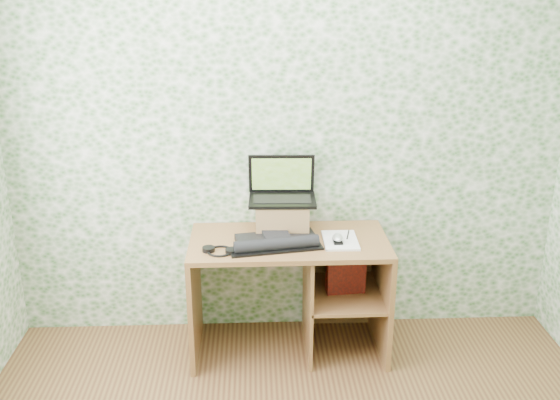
{
  "coord_description": "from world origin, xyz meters",
  "views": [
    {
      "loc": [
        -0.21,
        -2.01,
        2.25
      ],
      "look_at": [
        -0.06,
        1.39,
        1.02
      ],
      "focal_mm": 40.0,
      "sensor_mm": 36.0,
      "label": 1
    }
  ],
  "objects_px": {
    "desk": "(301,277)",
    "keyboard": "(276,241)",
    "riser": "(282,216)",
    "laptop": "(282,190)",
    "notepad": "(340,240)"
  },
  "relations": [
    {
      "from": "notepad",
      "to": "keyboard",
      "type": "bearing_deg",
      "value": -173.02
    },
    {
      "from": "desk",
      "to": "keyboard",
      "type": "relative_size",
      "value": 2.18
    },
    {
      "from": "riser",
      "to": "keyboard",
      "type": "xyz_separation_m",
      "value": [
        -0.05,
        -0.22,
        -0.07
      ]
    },
    {
      "from": "riser",
      "to": "keyboard",
      "type": "bearing_deg",
      "value": -101.58
    },
    {
      "from": "desk",
      "to": "notepad",
      "type": "relative_size",
      "value": 4.16
    },
    {
      "from": "desk",
      "to": "laptop",
      "type": "xyz_separation_m",
      "value": [
        -0.11,
        0.16,
        0.53
      ]
    },
    {
      "from": "laptop",
      "to": "notepad",
      "type": "distance_m",
      "value": 0.48
    },
    {
      "from": "laptop",
      "to": "keyboard",
      "type": "xyz_separation_m",
      "value": [
        -0.05,
        -0.27,
        -0.23
      ]
    },
    {
      "from": "keyboard",
      "to": "notepad",
      "type": "relative_size",
      "value": 1.91
    },
    {
      "from": "keyboard",
      "to": "notepad",
      "type": "bearing_deg",
      "value": -3.76
    },
    {
      "from": "keyboard",
      "to": "notepad",
      "type": "distance_m",
      "value": 0.39
    },
    {
      "from": "riser",
      "to": "keyboard",
      "type": "height_order",
      "value": "riser"
    },
    {
      "from": "desk",
      "to": "keyboard",
      "type": "bearing_deg",
      "value": -145.51
    },
    {
      "from": "keyboard",
      "to": "riser",
      "type": "bearing_deg",
      "value": 68.44
    },
    {
      "from": "desk",
      "to": "laptop",
      "type": "height_order",
      "value": "laptop"
    }
  ]
}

